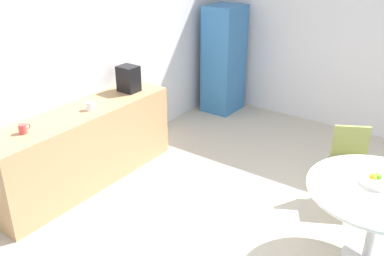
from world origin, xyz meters
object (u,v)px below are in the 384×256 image
object	(u,v)px
fruit_bowl	(375,180)
coffee_maker	(129,79)
locker_cabinet	(224,60)
mug_white	(23,129)
chair_olive	(351,156)
mug_red	(90,106)
mug_green	(132,89)
round_table	(378,201)

from	to	relation	value
fruit_bowl	coffee_maker	bearing A→B (deg)	85.57
coffee_maker	locker_cabinet	bearing A→B (deg)	-2.75
mug_white	coffee_maker	world-z (taller)	coffee_maker
locker_cabinet	coffee_maker	world-z (taller)	locker_cabinet
chair_olive	mug_red	bearing A→B (deg)	118.01
mug_red	coffee_maker	xyz separation A→B (m)	(0.71, 0.07, 0.11)
mug_green	mug_red	distance (m)	0.69
locker_cabinet	fruit_bowl	size ratio (longest dim) A/B	7.14
chair_olive	mug_green	xyz separation A→B (m)	(-0.66, 2.53, 0.43)
fruit_bowl	mug_white	size ratio (longest dim) A/B	1.84
locker_cabinet	coffee_maker	size ratio (longest dim) A/B	5.30
mug_white	mug_red	distance (m)	0.80
chair_olive	fruit_bowl	size ratio (longest dim) A/B	3.49
chair_olive	mug_red	distance (m)	2.90
locker_cabinet	coffee_maker	bearing A→B (deg)	177.25
fruit_bowl	mug_green	xyz separation A→B (m)	(0.21, 2.95, 0.15)
round_table	mug_white	world-z (taller)	mug_white
mug_white	coffee_maker	bearing A→B (deg)	0.02
chair_olive	mug_green	distance (m)	2.65
coffee_maker	chair_olive	bearing A→B (deg)	-76.34
locker_cabinet	mug_red	distance (m)	2.80
mug_white	mug_red	size ratio (longest dim) A/B	1.00
mug_green	coffee_maker	size ratio (longest dim) A/B	0.40
chair_olive	mug_white	xyz separation A→B (m)	(-2.14, 2.60, 0.43)
round_table	fruit_bowl	distance (m)	0.18
fruit_bowl	round_table	bearing A→B (deg)	-117.26
locker_cabinet	round_table	world-z (taller)	locker_cabinet
fruit_bowl	mug_red	bearing A→B (deg)	99.22
fruit_bowl	chair_olive	bearing A→B (deg)	25.89
mug_red	locker_cabinet	bearing A→B (deg)	-0.57
round_table	mug_red	xyz separation A→B (m)	(-0.45, 3.01, 0.31)
locker_cabinet	mug_white	bearing A→B (deg)	178.41
fruit_bowl	mug_white	bearing A→B (deg)	112.85
chair_olive	coffee_maker	bearing A→B (deg)	103.66
fruit_bowl	mug_red	size ratio (longest dim) A/B	1.84
chair_olive	mug_green	world-z (taller)	mug_green
mug_red	coffee_maker	bearing A→B (deg)	5.78
mug_green	mug_red	xyz separation A→B (m)	(-0.69, -0.01, 0.00)
locker_cabinet	fruit_bowl	world-z (taller)	locker_cabinet
mug_white	coffee_maker	xyz separation A→B (m)	(1.51, 0.00, 0.11)
mug_white	mug_red	xyz separation A→B (m)	(0.79, -0.07, 0.00)
mug_green	round_table	bearing A→B (deg)	-94.54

